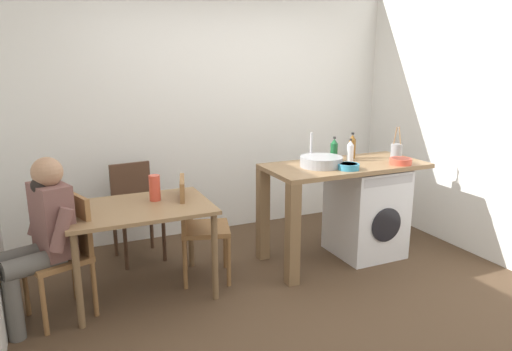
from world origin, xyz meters
The scene contains 20 objects.
ground_plane centered at (0.00, 0.00, 0.00)m, with size 5.46×5.46×0.00m, color #4C3826.
wall_back centered at (0.00, 1.75, 1.35)m, with size 4.60×0.10×2.70m, color white.
wall_counter_side centered at (2.15, 0.00, 1.35)m, with size 0.10×3.80×2.70m, color white.
dining_table centered at (-1.00, 0.53, 0.64)m, with size 1.10×0.76×0.74m.
chair_person_seat centered at (-1.55, 0.46, 0.51)m, with size 0.51×0.51×0.90m.
chair_opposite centered at (-0.52, 0.60, 0.51)m, with size 0.49×0.49×0.90m.
chair_spare_by_wall centered at (-0.91, 1.31, 0.51)m, with size 0.44×0.44×0.90m.
seated_person centered at (-1.70, 0.40, 0.67)m, with size 0.57×0.54×1.20m.
kitchen_counter centered at (0.66, 0.47, 0.76)m, with size 1.50×0.68×0.92m.
washing_machine centered at (1.14, 0.46, 0.43)m, with size 0.60×0.61×0.86m.
sink_basin centered at (0.61, 0.47, 0.97)m, with size 0.38×0.38×0.09m, color #9EA0A5.
tap centered at (0.61, 0.65, 1.06)m, with size 0.02×0.02×0.28m, color #B2B2B7.
bottle_tall_green centered at (0.86, 0.64, 1.02)m, with size 0.07×0.07×0.23m.
bottle_squat_brown centered at (0.99, 0.57, 1.02)m, with size 0.06×0.06×0.21m.
bottle_clear_small centered at (1.07, 0.65, 1.03)m, with size 0.07×0.07×0.25m.
mixing_bowl centered at (0.76, 0.27, 0.95)m, with size 0.19×0.19×0.05m.
utensil_crock centered at (1.50, 0.52, 0.99)m, with size 0.11×0.11×0.30m.
colander centered at (1.32, 0.25, 0.95)m, with size 0.20×0.20×0.06m.
vase centered at (-0.85, 0.63, 0.84)m, with size 0.09×0.09×0.21m, color #D84C38.
scissors centered at (0.82, 0.37, 0.92)m, with size 0.15×0.06×0.01m.
Camera 1 is at (-1.57, -2.96, 1.83)m, focal length 32.29 mm.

